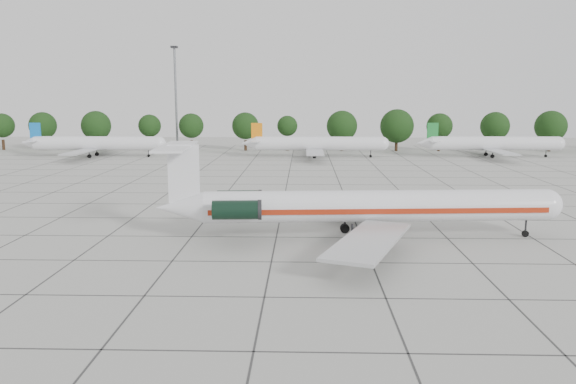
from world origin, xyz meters
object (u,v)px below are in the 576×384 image
main_airliner (355,206)px  bg_airliner_b (96,144)px  bg_airliner_d (493,144)px  floodlight_mast (176,91)px  bg_airliner_c (318,144)px

main_airliner → bg_airliner_b: size_ratio=1.34×
main_airliner → bg_airliner_d: (36.43, 72.02, -0.21)m
main_airliner → bg_airliner_d: main_airliner is taller
main_airliner → floodlight_mast: (-37.28, 92.35, 11.16)m
main_airliner → bg_airliner_b: 85.82m
bg_airliner_c → floodlight_mast: bearing=148.4°
bg_airliner_b → bg_airliner_d: same height
bg_airliner_b → bg_airliner_c: bearing=0.8°
floodlight_mast → bg_airliner_c: bearing=-31.6°
floodlight_mast → bg_airliner_b: bearing=-119.3°
bg_airliner_d → floodlight_mast: 77.30m
main_airliner → bg_airliner_c: 70.48m
bg_airliner_b → bg_airliner_d: size_ratio=1.00×
bg_airliner_d → floodlight_mast: bearing=164.6°
bg_airliner_b → floodlight_mast: (12.67, 22.55, 11.37)m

